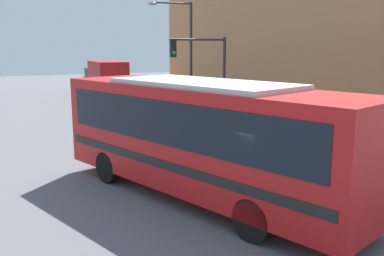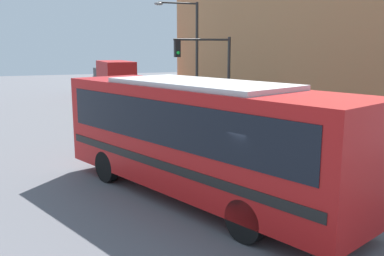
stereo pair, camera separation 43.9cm
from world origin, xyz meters
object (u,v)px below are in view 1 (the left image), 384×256
object	(u,v)px
delivery_truck	(106,77)
traffic_light_pole	(205,64)
city_bus	(202,132)
street_lamp	(185,46)
fire_hydrant	(315,147)
parking_meter	(251,114)

from	to	relation	value
delivery_truck	traffic_light_pole	xyz separation A→B (m)	(1.65, -17.26, 1.75)
city_bus	traffic_light_pole	world-z (taller)	traffic_light_pole
city_bus	delivery_truck	size ratio (longest dim) A/B	1.33
delivery_truck	street_lamp	size ratio (longest dim) A/B	1.12
delivery_truck	fire_hydrant	bearing A→B (deg)	-83.90
traffic_light_pole	parking_meter	distance (m)	4.04
fire_hydrant	parking_meter	bearing A→B (deg)	90.00
delivery_truck	fire_hydrant	xyz separation A→B (m)	(2.69, -25.21, -1.18)
traffic_light_pole	delivery_truck	bearing A→B (deg)	95.45
delivery_truck	parking_meter	world-z (taller)	delivery_truck
delivery_truck	street_lamp	distance (m)	12.96
parking_meter	street_lamp	world-z (taller)	street_lamp
city_bus	delivery_truck	xyz separation A→B (m)	(3.22, 27.46, -0.30)
delivery_truck	parking_meter	xyz separation A→B (m)	(2.69, -20.40, -0.56)
traffic_light_pole	street_lamp	size ratio (longest dim) A/B	0.68
fire_hydrant	street_lamp	size ratio (longest dim) A/B	0.09
city_bus	delivery_truck	world-z (taller)	city_bus
city_bus	parking_meter	xyz separation A→B (m)	(5.91, 7.06, -0.86)
city_bus	fire_hydrant	world-z (taller)	city_bus
city_bus	traffic_light_pole	bearing A→B (deg)	44.21
fire_hydrant	street_lamp	distance (m)	13.35
delivery_truck	traffic_light_pole	bearing A→B (deg)	-84.55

